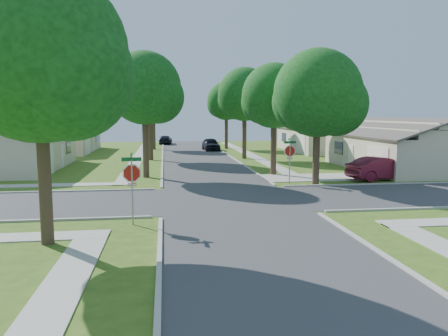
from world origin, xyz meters
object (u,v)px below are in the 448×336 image
stop_sign_sw (132,176)px  car_curb_east (211,144)px  house_ne_far (323,139)px  tree_w_mid (150,94)px  car_curb_west (165,140)px  house_nw_far (58,139)px  car_driveway (382,168)px  house_nw_near (9,151)px  tree_sw_corner (41,63)px  tree_ne_corner (319,97)px  house_ne_near (400,151)px  stop_sign_ne (290,153)px  tree_w_near (145,92)px  tree_w_far (154,106)px  tree_e_near (275,99)px  tree_e_mid (245,97)px  tree_e_far (227,103)px

stop_sign_sw → car_curb_east: bearing=78.9°
house_ne_far → tree_w_mid: bearing=-158.8°
car_curb_west → house_nw_far: bearing=46.5°
house_ne_far → car_driveway: size_ratio=2.79×
tree_w_mid → house_nw_near: size_ratio=0.70×
tree_sw_corner → house_nw_near: bearing=111.3°
tree_ne_corner → house_ne_near: 12.47m
house_nw_near → car_curb_west: house_nw_near is taller
stop_sign_ne → house_ne_near: size_ratio=0.22×
tree_w_near → car_curb_east: (7.04, 22.60, -5.33)m
tree_w_far → car_driveway: (16.15, -28.51, -4.70)m
car_curb_east → house_nw_far: bearing=175.2°
stop_sign_sw → house_nw_far: size_ratio=0.22×
tree_e_near → house_nw_far: (-20.74, 22.99, -4.13)m
tree_e_near → house_nw_far: size_ratio=0.61×
tree_w_mid → car_curb_west: (1.44, 22.73, -5.85)m
tree_w_far → tree_sw_corner: bearing=-93.9°
tree_e_mid → house_ne_near: tree_e_mid is taller
tree_e_near → house_nw_near: 21.98m
tree_e_mid → tree_w_mid: bearing=180.0°
car_driveway → house_ne_far: bearing=-22.2°
tree_w_far → house_nw_near: size_ratio=0.59×
tree_w_mid → tree_ne_corner: bearing=-56.8°
tree_w_far → car_curb_west: tree_w_far is taller
house_ne_near → car_curb_east: (-13.60, 20.61, -0.73)m
car_curb_east → stop_sign_sw: bearing=-104.6°
house_nw_near → car_curb_east: bearing=42.1°
tree_e_near → car_curb_west: 35.97m
tree_w_far → tree_e_near: bearing=-69.4°
house_ne_near → house_nw_far: size_ratio=1.00×
house_ne_near → house_ne_far: same height
car_curb_west → tree_e_far: bearing=133.2°
stop_sign_sw → tree_w_mid: bearing=89.9°
house_nw_far → car_curb_west: house_nw_far is taller
house_nw_far → house_ne_near: bearing=-33.3°
stop_sign_ne → tree_w_mid: tree_w_mid is taller
stop_sign_sw → tree_e_near: (9.45, 13.71, 3.61)m
house_ne_near → house_nw_near: (-31.98, 4.00, 0.00)m
house_nw_far → car_curb_west: bearing=42.5°
house_ne_near → car_curb_west: house_ne_near is taller
tree_e_far → car_driveway: size_ratio=1.79×
tree_e_near → house_nw_near: size_ratio=0.61×
stop_sign_sw → tree_e_mid: size_ratio=0.32×
tree_e_mid → car_curb_east: bearing=102.6°
tree_w_mid → tree_ne_corner: tree_w_mid is taller
tree_sw_corner → house_nw_far: 40.20m
car_driveway → house_nw_near: bearing=59.6°
tree_e_mid → house_nw_near: size_ratio=0.68×
tree_e_near → house_ne_far: (11.24, 19.99, -4.13)m
tree_e_mid → tree_sw_corner: bearing=-113.5°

